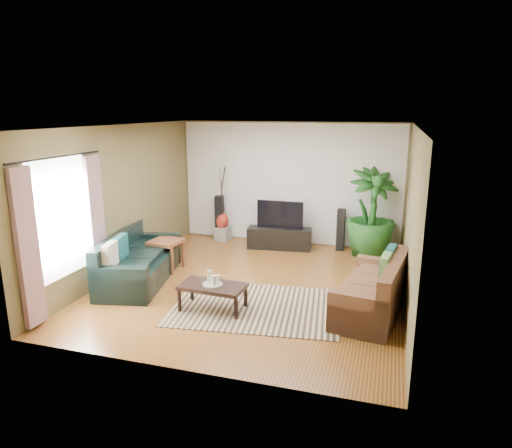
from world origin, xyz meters
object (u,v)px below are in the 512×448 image
at_px(television, 280,214).
at_px(vase, 222,221).
at_px(sofa_left, 140,258).
at_px(side_table, 166,255).
at_px(coffee_table, 213,297).
at_px(tv_stand, 279,238).
at_px(sofa_right, 371,286).
at_px(speaker_right, 341,230).
at_px(pedestal, 223,234).
at_px(potted_plant, 371,213).
at_px(speaker_left, 220,218).

bearing_deg(television, vase, 170.92).
height_order(sofa_left, side_table, sofa_left).
height_order(sofa_left, coffee_table, sofa_left).
distance_m(coffee_table, side_table, 2.07).
height_order(tv_stand, television, television).
height_order(television, vase, television).
relative_size(sofa_right, television, 1.80).
xyz_separation_m(speaker_right, side_table, (-3.01, -2.19, -0.16)).
bearing_deg(pedestal, vase, 0.00).
height_order(tv_stand, vase, vase).
distance_m(coffee_table, tv_stand, 3.34).
bearing_deg(pedestal, potted_plant, -2.64).
xyz_separation_m(tv_stand, pedestal, (-1.42, 0.25, -0.07)).
height_order(sofa_right, pedestal, sofa_right).
xyz_separation_m(vase, side_table, (-0.31, -2.17, -0.17)).
xyz_separation_m(sofa_left, pedestal, (0.48, 2.83, -0.27)).
xyz_separation_m(coffee_table, vase, (-1.20, 3.58, 0.26)).
distance_m(sofa_left, tv_stand, 3.21).
bearing_deg(sofa_right, tv_stand, -134.47).
height_order(sofa_right, speaker_left, speaker_left).
xyz_separation_m(coffee_table, side_table, (-1.51, 1.41, 0.09)).
distance_m(television, side_table, 2.64).
distance_m(speaker_right, vase, 2.70).
bearing_deg(vase, coffee_table, -71.40).
distance_m(coffee_table, speaker_right, 3.90).
bearing_deg(television, potted_plant, 2.22).
xyz_separation_m(coffee_table, speaker_left, (-1.28, 3.59, 0.32)).
bearing_deg(potted_plant, pedestal, 177.36).
relative_size(potted_plant, side_table, 3.14).
bearing_deg(television, sofa_left, -126.02).
bearing_deg(tv_stand, pedestal, 163.48).
height_order(television, speaker_right, television).
bearing_deg(coffee_table, tv_stand, 89.33).
height_order(potted_plant, vase, potted_plant).
bearing_deg(coffee_table, side_table, 140.08).
height_order(television, pedestal, television).
xyz_separation_m(speaker_right, vase, (-2.70, -0.02, 0.01)).
bearing_deg(television, speaker_right, 10.76).
bearing_deg(potted_plant, vase, 177.36).
distance_m(tv_stand, speaker_left, 1.54).
relative_size(sofa_right, speaker_right, 2.00).
xyz_separation_m(television, speaker_left, (-1.49, 0.24, -0.24)).
bearing_deg(vase, pedestal, 0.00).
distance_m(television, speaker_left, 1.53).
relative_size(sofa_right, speaker_left, 1.75).
relative_size(speaker_left, speaker_right, 1.15).
height_order(speaker_right, side_table, speaker_right).
height_order(tv_stand, side_table, side_table).
distance_m(potted_plant, vase, 3.35).
bearing_deg(vase, side_table, -98.07).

